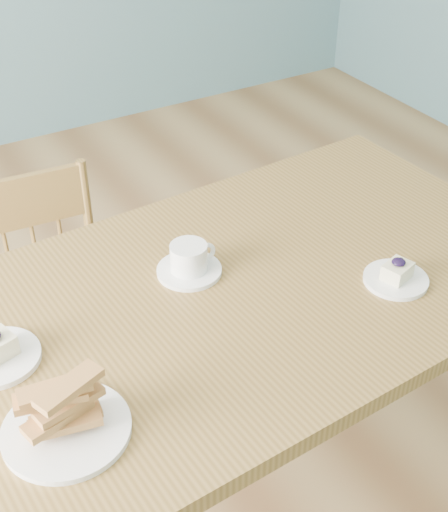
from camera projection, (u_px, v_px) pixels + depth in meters
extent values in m
cube|color=#A57E4D|center=(177.00, 503.00, 2.07)|extent=(5.00, 5.00, 0.01)
cube|color=olive|center=(243.00, 292.00, 1.63)|extent=(1.53, 0.93, 0.04)
cylinder|color=olive|center=(344.00, 258.00, 2.41)|extent=(0.05, 0.05, 0.75)
cube|color=olive|center=(58.00, 327.00, 2.11)|extent=(0.40, 0.39, 0.04)
cylinder|color=olive|center=(27.00, 427.00, 2.06)|extent=(0.03, 0.03, 0.37)
cylinder|color=olive|center=(132.00, 391.00, 2.17)|extent=(0.03, 0.03, 0.37)
cylinder|color=olive|center=(5.00, 361.00, 2.28)|extent=(0.03, 0.03, 0.37)
cylinder|color=olive|center=(101.00, 331.00, 2.39)|extent=(0.03, 0.03, 0.37)
cylinder|color=olive|center=(89.00, 222.00, 2.15)|extent=(0.03, 0.03, 0.42)
cube|color=olive|center=(26.00, 201.00, 2.02)|extent=(0.32, 0.05, 0.16)
cylinder|color=olive|center=(10.00, 266.00, 2.11)|extent=(0.01, 0.01, 0.25)
cylinder|color=olive|center=(37.00, 259.00, 2.14)|extent=(0.01, 0.01, 0.25)
cylinder|color=olive|center=(63.00, 253.00, 2.17)|extent=(0.01, 0.01, 0.25)
cylinder|color=white|center=(396.00, 279.00, 1.62)|extent=(0.15, 0.15, 0.01)
cube|color=#F5ECBB|center=(397.00, 271.00, 1.61)|extent=(0.08, 0.07, 0.04)
ellipsoid|color=black|center=(399.00, 262.00, 1.59)|extent=(0.03, 0.03, 0.01)
sphere|color=black|center=(401.00, 260.00, 1.60)|extent=(0.01, 0.01, 0.01)
sphere|color=black|center=(394.00, 262.00, 1.59)|extent=(0.01, 0.01, 0.01)
sphere|color=black|center=(402.00, 264.00, 1.59)|extent=(0.01, 0.01, 0.01)
cylinder|color=white|center=(189.00, 270.00, 1.65)|extent=(0.15, 0.15, 0.01)
cylinder|color=white|center=(189.00, 257.00, 1.63)|extent=(0.09, 0.09, 0.06)
cylinder|color=#8D5E3F|center=(188.00, 248.00, 1.61)|extent=(0.07, 0.07, 0.00)
torus|color=white|center=(206.00, 252.00, 1.64)|extent=(0.05, 0.01, 0.05)
cylinder|color=white|center=(66.00, 429.00, 1.27)|extent=(0.23, 0.23, 0.01)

